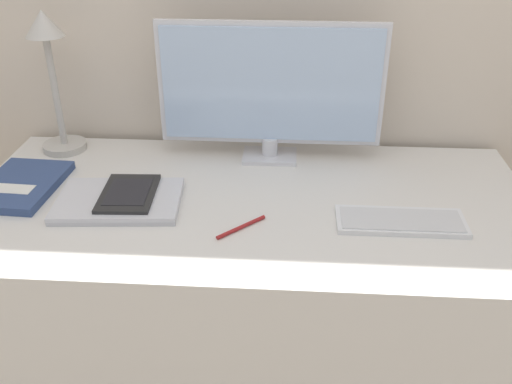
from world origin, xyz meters
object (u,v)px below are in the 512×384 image
at_px(notebook, 21,185).
at_px(keyboard, 401,221).
at_px(monitor, 271,89).
at_px(pen, 241,227).
at_px(desk_lamp, 51,65).
at_px(laptop, 119,201).
at_px(ereader, 128,193).

bearing_deg(notebook, keyboard, -6.30).
bearing_deg(monitor, pen, -97.16).
relative_size(monitor, desk_lamp, 1.52).
height_order(monitor, keyboard, monitor).
relative_size(laptop, desk_lamp, 0.78).
height_order(monitor, pen, monitor).
bearing_deg(laptop, notebook, 167.59).
xyz_separation_m(ereader, notebook, (-0.30, 0.05, -0.01)).
relative_size(desk_lamp, notebook, 1.47).
relative_size(keyboard, notebook, 1.09).
relative_size(desk_lamp, pen, 3.81).
bearing_deg(laptop, monitor, 39.14).
distance_m(laptop, ereader, 0.03).
bearing_deg(desk_lamp, laptop, -51.03).
xyz_separation_m(monitor, pen, (-0.05, -0.39, -0.20)).
height_order(laptop, pen, laptop).
bearing_deg(desk_lamp, monitor, -1.64).
bearing_deg(laptop, pen, -16.42).
bearing_deg(pen, keyboard, 7.22).
distance_m(laptop, notebook, 0.29).
xyz_separation_m(laptop, pen, (0.31, -0.09, -0.01)).
distance_m(monitor, keyboard, 0.51).
xyz_separation_m(laptop, ereader, (0.02, 0.01, 0.02)).
height_order(ereader, desk_lamp, desk_lamp).
height_order(keyboard, ereader, ereader).
xyz_separation_m(keyboard, desk_lamp, (-0.94, 0.36, 0.25)).
bearing_deg(desk_lamp, pen, -35.56).
height_order(laptop, notebook, notebook).
xyz_separation_m(keyboard, notebook, (-0.97, 0.11, 0.00)).
distance_m(desk_lamp, notebook, 0.35).
bearing_deg(keyboard, monitor, 133.65).
bearing_deg(ereader, monitor, 39.68).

